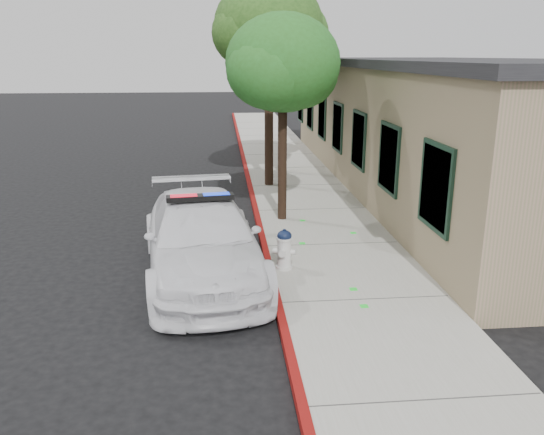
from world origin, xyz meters
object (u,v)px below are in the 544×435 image
Objects in this scene: police_car at (202,238)px; street_tree_mid at (269,31)px; fire_hydrant at (284,249)px; street_tree_near at (283,68)px; street_tree_far at (284,40)px; clapboard_building at (447,124)px.

street_tree_mid is at bearing 67.97° from police_car.
fire_hydrant is 0.16× the size of street_tree_near.
street_tree_far reaches higher than police_car.
street_tree_mid is at bearing 89.92° from street_tree_near.
street_tree_far is at bearing 101.82° from fire_hydrant.
street_tree_far is (0.69, 6.09, 0.80)m from street_tree_near.
street_tree_far is at bearing 156.90° from clapboard_building.
police_car is 1.09× the size of street_tree_near.
fire_hydrant is at bearing -95.81° from street_tree_near.
clapboard_building is 3.19× the size of street_tree_mid.
street_tree_mid is 1.04× the size of street_tree_far.
police_car is at bearing -167.19° from fire_hydrant.
street_tree_far is (0.69, 2.03, -0.23)m from street_tree_mid.
fire_hydrant is at bearing -92.76° from street_tree_mid.
fire_hydrant is (1.66, -0.15, -0.23)m from police_car.
clapboard_building is at bearing 32.69° from street_tree_near.
street_tree_far is (-5.29, 2.26, 2.73)m from clapboard_building.
street_tree_mid reaches higher than police_car.
clapboard_building is 3.65× the size of police_car.
fire_hydrant is at bearing -12.06° from police_car.
clapboard_building reaches higher than fire_hydrant.
street_tree_near is at bearing 102.24° from fire_hydrant.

